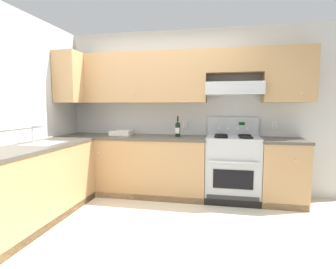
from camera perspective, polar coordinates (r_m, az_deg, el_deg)
The scene contains 8 objects.
ground_plane at distance 3.19m, azimuth -6.83°, elevation -19.40°, with size 7.04×7.04×0.00m, color beige.
wall_back at distance 4.30m, azimuth 4.46°, elevation 7.44°, with size 4.68×0.57×2.55m.
wall_left at distance 3.88m, azimuth -28.95°, elevation 4.88°, with size 0.47×4.00×2.55m.
counter_back_run at distance 4.18m, azimuth -1.00°, elevation -6.70°, with size 3.60×0.65×0.91m.
counter_left_run at distance 3.60m, azimuth -26.32°, elevation -9.23°, with size 0.63×1.91×1.13m.
stove at distance 4.09m, azimuth 13.35°, elevation -6.74°, with size 0.76×0.62×1.20m.
wine_bottle at distance 4.08m, azimuth 2.05°, elevation 1.28°, with size 0.07×0.07×0.31m.
bowl at distance 4.38m, azimuth -9.71°, elevation 0.21°, with size 0.32×0.27×0.07m.
Camera 1 is at (0.92, -2.74, 1.36)m, focal length 29.08 mm.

